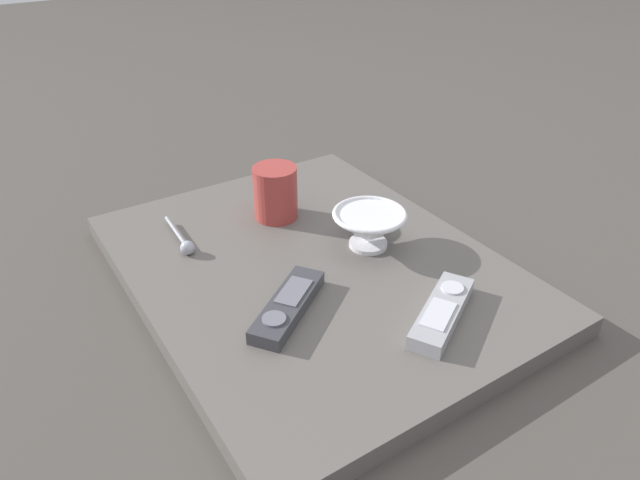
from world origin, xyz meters
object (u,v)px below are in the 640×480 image
cereal_bowl (369,227)px  teaspoon (185,244)px  tv_remote_near (288,306)px  coffee_mug (275,193)px  tv_remote_far (442,312)px

cereal_bowl → teaspoon: bearing=149.4°
teaspoon → tv_remote_near: bearing=-75.3°
coffee_mug → tv_remote_far: coffee_mug is taller
coffee_mug → tv_remote_near: size_ratio=0.59×
cereal_bowl → coffee_mug: size_ratio=1.27×
cereal_bowl → coffee_mug: coffee_mug is taller
cereal_bowl → tv_remote_near: size_ratio=0.76×
cereal_bowl → tv_remote_far: bearing=-97.8°
teaspoon → tv_remote_near: (0.06, -0.23, -0.00)m
cereal_bowl → teaspoon: size_ratio=0.98×
coffee_mug → tv_remote_near: 0.28m
teaspoon → tv_remote_far: tv_remote_far is taller
tv_remote_near → tv_remote_far: size_ratio=0.98×
cereal_bowl → tv_remote_near: (-0.20, -0.08, -0.03)m
teaspoon → cereal_bowl: bearing=-30.6°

